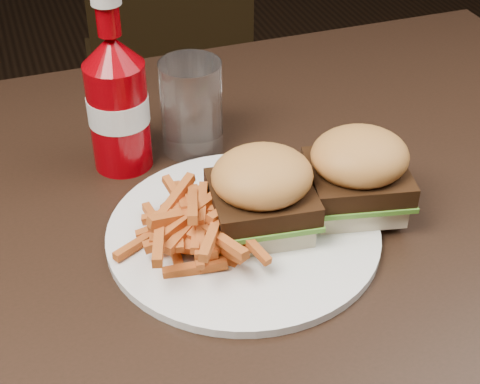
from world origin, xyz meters
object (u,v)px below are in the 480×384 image
object	(u,v)px
chair_far	(166,69)
plate	(243,233)
ketchup_bottle	(119,119)
dining_table	(189,243)
tumbler	(192,107)

from	to	relation	value
chair_far	plate	size ratio (longest dim) A/B	1.28
plate	ketchup_bottle	distance (m)	0.20
dining_table	chair_far	world-z (taller)	dining_table
chair_far	ketchup_bottle	xyz separation A→B (m)	(-0.25, -0.83, 0.38)
dining_table	chair_far	size ratio (longest dim) A/B	3.36
chair_far	ketchup_bottle	size ratio (longest dim) A/B	2.63
dining_table	plate	bearing A→B (deg)	-31.98
ketchup_bottle	tumbler	world-z (taller)	ketchup_bottle
dining_table	chair_far	bearing A→B (deg)	77.76
dining_table	ketchup_bottle	size ratio (longest dim) A/B	8.83
plate	tumbler	bearing A→B (deg)	90.28
dining_table	tumbler	distance (m)	0.17
dining_table	plate	xyz separation A→B (m)	(0.05, -0.03, 0.03)
ketchup_bottle	tumbler	xyz separation A→B (m)	(0.09, 0.01, -0.01)
plate	tumbler	size ratio (longest dim) A/B	2.46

